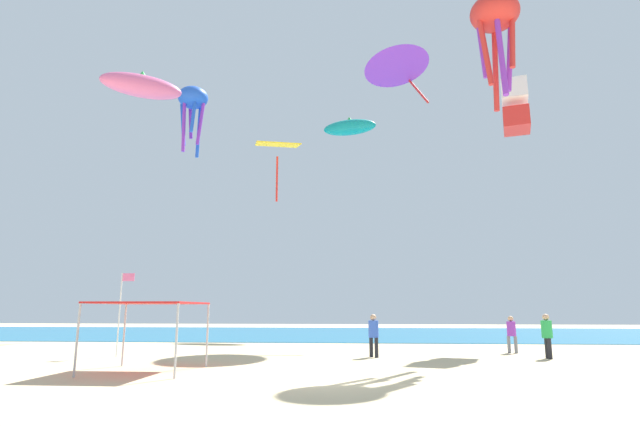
{
  "coord_description": "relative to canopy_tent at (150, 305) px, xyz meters",
  "views": [
    {
      "loc": [
        1.46,
        -15.46,
        2.03
      ],
      "look_at": [
        -0.5,
        8.54,
        6.69
      ],
      "focal_mm": 27.82,
      "sensor_mm": 36.0,
      "label": 1
    }
  ],
  "objects": [
    {
      "name": "ground",
      "position": [
        5.67,
        -1.03,
        -2.21
      ],
      "size": [
        110.0,
        110.0,
        0.1
      ],
      "primitive_type": "cube",
      "color": "#D1BA8C"
    },
    {
      "name": "ocean_strip",
      "position": [
        5.67,
        27.13,
        -2.15
      ],
      "size": [
        110.0,
        25.34,
        0.03
      ],
      "primitive_type": "cube",
      "color": "#1E6B93",
      "rests_on": "ground"
    },
    {
      "name": "canopy_tent",
      "position": [
        0.0,
        0.0,
        0.0
      ],
      "size": [
        3.2,
        3.14,
        2.27
      ],
      "color": "#B2B2B7",
      "rests_on": "ground"
    },
    {
      "name": "person_near_tent",
      "position": [
        7.64,
        5.64,
        -1.09
      ],
      "size": [
        0.43,
        0.43,
        1.82
      ],
      "rotation": [
        0.0,
        0.0,
        2.31
      ],
      "color": "black",
      "rests_on": "ground"
    },
    {
      "name": "person_leftmost",
      "position": [
        14.22,
        8.29,
        -1.15
      ],
      "size": [
        0.44,
        0.41,
        1.72
      ],
      "rotation": [
        0.0,
        0.0,
        2.75
      ],
      "color": "slate",
      "rests_on": "ground"
    },
    {
      "name": "person_central",
      "position": [
        14.91,
        5.64,
        -1.08
      ],
      "size": [
        0.44,
        0.49,
        1.84
      ],
      "rotation": [
        0.0,
        0.0,
        1.57
      ],
      "color": "black",
      "rests_on": "ground"
    },
    {
      "name": "banner_flag",
      "position": [
        -3.54,
        5.18,
        0.02
      ],
      "size": [
        0.61,
        0.06,
        3.63
      ],
      "color": "silver",
      "rests_on": "ground"
    },
    {
      "name": "kite_octopus_blue",
      "position": [
        -6.81,
        21.79,
        17.16
      ],
      "size": [
        3.38,
        3.38,
        5.94
      ],
      "rotation": [
        0.0,
        0.0,
        5.18
      ],
      "color": "blue"
    },
    {
      "name": "kite_inflatable_teal",
      "position": [
        6.35,
        25.13,
        15.69
      ],
      "size": [
        4.98,
        2.67,
        1.92
      ],
      "rotation": [
        0.0,
        0.0,
        6.07
      ],
      "color": "teal"
    },
    {
      "name": "kite_diamond_yellow",
      "position": [
        3.49,
        4.55,
        7.0
      ],
      "size": [
        2.35,
        2.32,
        2.87
      ],
      "rotation": [
        0.0,
        0.0,
        3.39
      ],
      "color": "yellow"
    },
    {
      "name": "kite_box_white",
      "position": [
        16.99,
        13.71,
        12.4
      ],
      "size": [
        1.94,
        2.05,
        3.43
      ],
      "rotation": [
        0.0,
        0.0,
        2.87
      ],
      "color": "white"
    },
    {
      "name": "kite_delta_purple",
      "position": [
        9.92,
        17.36,
        17.64
      ],
      "size": [
        6.74,
        6.75,
        4.06
      ],
      "rotation": [
        0.0,
        0.0,
        3.82
      ],
      "color": "purple"
    },
    {
      "name": "kite_octopus_red",
      "position": [
        14.53,
        8.27,
        15.18
      ],
      "size": [
        3.6,
        3.6,
        6.11
      ],
      "rotation": [
        0.0,
        0.0,
        5.68
      ],
      "color": "red"
    },
    {
      "name": "kite_inflatable_pink",
      "position": [
        -6.93,
        12.6,
        14.2
      ],
      "size": [
        5.19,
        4.05,
        1.88
      ],
      "rotation": [
        0.0,
        0.0,
        0.56
      ],
      "color": "pink"
    }
  ]
}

